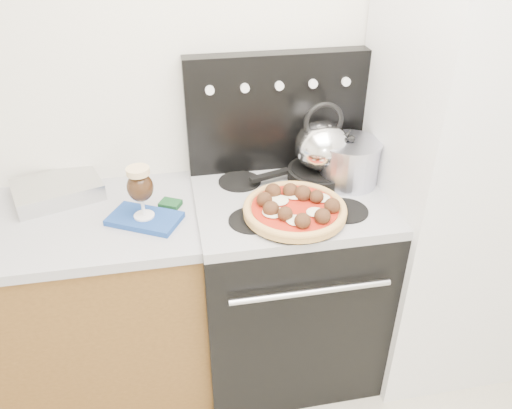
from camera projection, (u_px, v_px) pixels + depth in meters
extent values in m
cube|color=silver|center=(255.00, 91.00, 2.10)|extent=(3.50, 0.01, 2.50)
cube|color=brown|center=(31.00, 316.00, 2.12)|extent=(1.45, 0.60, 0.86)
cube|color=#AEAEB5|center=(3.00, 230.00, 1.88)|extent=(1.48, 0.63, 0.04)
cube|color=black|center=(286.00, 286.00, 2.26)|extent=(0.76, 0.65, 0.88)
cube|color=#ADADB2|center=(290.00, 200.00, 2.02)|extent=(0.76, 0.65, 0.04)
cube|color=black|center=(276.00, 112.00, 2.10)|extent=(0.76, 0.08, 0.50)
cube|color=silver|center=(454.00, 177.00, 2.08)|extent=(0.64, 0.68, 1.90)
cube|color=white|center=(58.00, 190.00, 2.02)|extent=(0.39, 0.34, 0.07)
cube|color=navy|center=(145.00, 219.00, 1.88)|extent=(0.31, 0.26, 0.02)
cylinder|color=black|center=(295.00, 215.00, 1.88)|extent=(0.42, 0.42, 0.01)
cylinder|color=black|center=(320.00, 174.00, 2.11)|extent=(0.34, 0.34, 0.05)
cylinder|color=silver|center=(349.00, 163.00, 2.06)|extent=(0.25, 0.25, 0.18)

